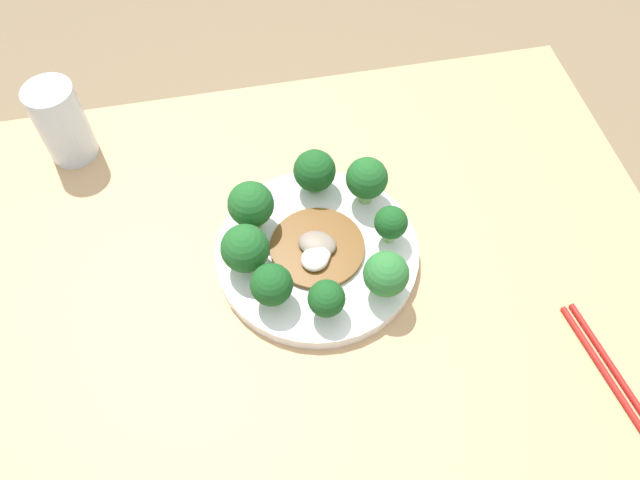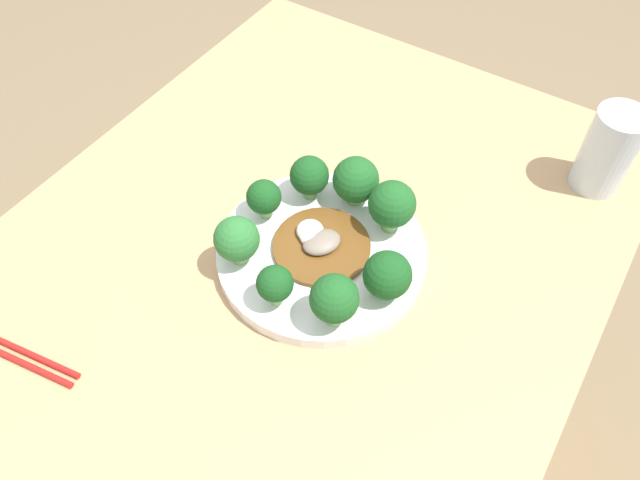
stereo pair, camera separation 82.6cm
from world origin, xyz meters
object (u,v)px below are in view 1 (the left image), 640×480
Objects in this scene: plate at (320,252)px; stirfry_center at (320,248)px; broccoli_west at (391,223)px; broccoli_east at (245,249)px; broccoli_southeast at (251,205)px; broccoli_south at (315,171)px; broccoli_northwest at (386,274)px; chopsticks at (626,396)px; broccoli_north at (326,299)px; drinking_glass at (62,123)px; broccoli_northeast at (272,285)px; broccoli_southwest at (367,179)px.

plate is 0.02m from stirfry_center.
broccoli_east is (0.18, 0.00, 0.00)m from broccoli_west.
broccoli_west is at bearing 161.38° from broccoli_southeast.
broccoli_northwest is at bearing 106.70° from broccoli_south.
broccoli_east reaches higher than stirfry_center.
chopsticks is at bearing 143.12° from broccoli_northwest.
plate is at bearing 145.14° from broccoli_southeast.
broccoli_north is 0.46m from drinking_glass.
broccoli_south is 0.19m from broccoli_north.
broccoli_southeast is 1.07× the size of broccoli_east.
broccoli_northwest is at bearing 174.09° from broccoli_northeast.
broccoli_south is at bearing -117.40° from broccoli_northeast.
broccoli_west is at bearing -159.86° from broccoli_northeast.
plate is 0.11m from broccoli_southeast.
broccoli_east is 0.34m from drinking_glass.
broccoli_northeast is 0.26× the size of chopsticks.
broccoli_west is 0.86× the size of broccoli_northwest.
drinking_glass is at bearing -48.84° from broccoli_east.
drinking_glass reaches higher than broccoli_southeast.
broccoli_east is at bearing -45.18° from broccoli_north.
drinking_glass reaches higher than broccoli_south.
broccoli_northeast reaches higher than stirfry_center.
broccoli_west is 0.08m from broccoli_northwest.
broccoli_east is 0.57× the size of stirfry_center.
broccoli_north is at bearing 83.36° from plate.
stirfry_center is (0.08, 0.07, -0.04)m from broccoli_southwest.
broccoli_southwest reaches higher than broccoli_west.
broccoli_northeast is 1.11× the size of broccoli_north.
broccoli_southwest is 0.40m from chopsticks.
drinking_glass is (0.33, -0.15, 0.01)m from broccoli_south.
broccoli_southeast is at bearing -18.62° from broccoli_west.
broccoli_southwest is at bearing -78.00° from broccoli_west.
stirfry_center is (0.00, 0.00, 0.02)m from plate.
plate is at bearing 82.81° from broccoli_south.
broccoli_southwest is (0.01, -0.07, 0.01)m from broccoli_west.
broccoli_northwest is 0.30m from chopsticks.
broccoli_east is (0.11, 0.10, 0.00)m from broccoli_south.
broccoli_southeast is 0.18m from broccoli_west.
broccoli_west is 0.88× the size of broccoli_south.
plate is 0.10m from broccoli_north.
broccoli_northwest is 0.08m from broccoli_north.
chopsticks is (-0.24, 0.18, -0.05)m from broccoli_northwest.
drinking_glass reaches higher than broccoli_west.
chopsticks is (-0.30, 0.25, -0.02)m from stirfry_center.
chopsticks is at bearing 141.02° from broccoli_southeast.
plate is at bearing -138.97° from broccoli_northeast.
broccoli_northeast reaches higher than chopsticks.
chopsticks is (-0.21, 0.25, -0.05)m from broccoli_west.
chopsticks is (-0.23, 0.32, -0.06)m from broccoli_southwest.
broccoli_east is (0.02, -0.05, 0.00)m from broccoli_northeast.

